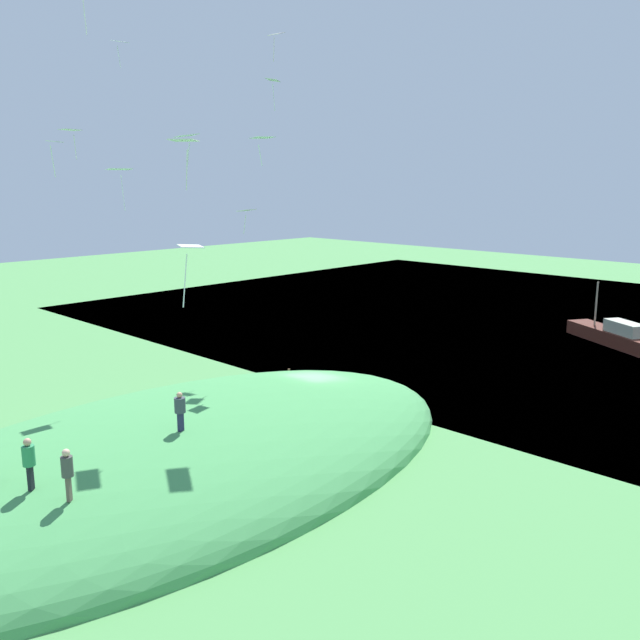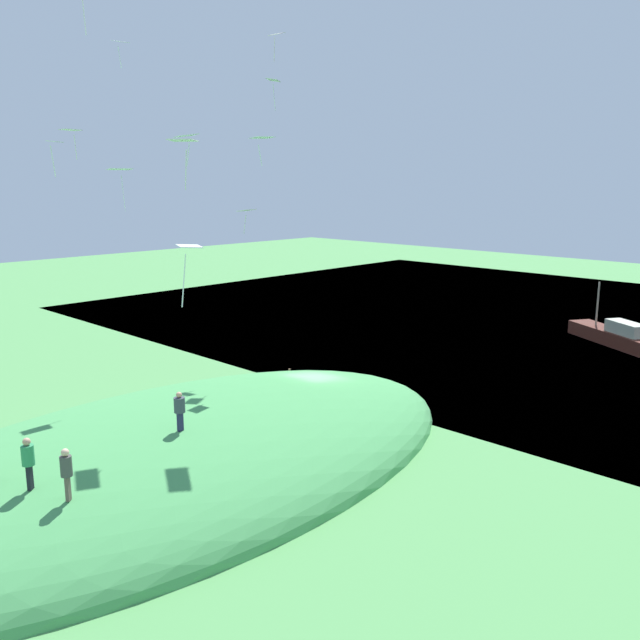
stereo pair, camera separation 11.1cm
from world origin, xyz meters
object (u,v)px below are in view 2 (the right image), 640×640
(boat_on_lake, at_px, (616,336))
(kite_4, at_px, (273,82))
(kite_10, at_px, (186,136))
(kite_9, at_px, (71,131))
(person_walking_path, at_px, (180,407))
(kite_1, at_px, (120,171))
(person_near_shore, at_px, (66,468))
(person_on_hilltop, at_px, (28,457))
(kite_5, at_px, (120,43))
(kite_0, at_px, (262,138))
(kite_7, at_px, (247,211))
(kite_3, at_px, (55,145))
(kite_6, at_px, (183,142))
(kite_11, at_px, (189,250))
(kite_2, at_px, (277,36))
(mooring_post, at_px, (290,376))

(boat_on_lake, xyz_separation_m, kite_4, (25.45, -9.46, 16.40))
(kite_10, bearing_deg, kite_9, -75.08)
(person_walking_path, distance_m, kite_1, 11.87)
(person_near_shore, relative_size, kite_10, 1.30)
(person_on_hilltop, relative_size, kite_9, 1.35)
(person_walking_path, relative_size, kite_5, 1.11)
(kite_0, distance_m, kite_9, 9.21)
(kite_4, height_order, kite_5, kite_5)
(kite_5, height_order, kite_7, kite_5)
(boat_on_lake, xyz_separation_m, kite_3, (37.63, -9.30, 12.72))
(boat_on_lake, height_order, person_walking_path, boat_on_lake)
(person_walking_path, height_order, kite_7, kite_7)
(kite_1, distance_m, kite_6, 10.80)
(person_walking_path, distance_m, kite_4, 18.60)
(kite_4, relative_size, kite_10, 1.22)
(kite_1, height_order, kite_6, kite_6)
(kite_0, bearing_deg, kite_9, -62.98)
(person_near_shore, height_order, kite_6, kite_6)
(kite_7, xyz_separation_m, kite_10, (4.34, 1.55, 3.16))
(kite_6, relative_size, kite_11, 0.83)
(kite_10, bearing_deg, kite_6, 54.06)
(kite_6, bearing_deg, person_on_hilltop, -28.26)
(person_near_shore, xyz_separation_m, kite_10, (-7.65, -3.73, 10.67))
(kite_0, height_order, kite_1, kite_0)
(kite_2, bearing_deg, person_walking_path, 32.74)
(kite_5, bearing_deg, kite_1, 57.00)
(person_on_hilltop, distance_m, kite_5, 24.18)
(kite_11, height_order, mooring_post, kite_11)
(person_on_hilltop, bearing_deg, kite_3, -162.84)
(kite_3, bearing_deg, kite_5, -136.23)
(kite_2, bearing_deg, boat_on_lake, 153.82)
(boat_on_lake, distance_m, kite_1, 37.54)
(mooring_post, bearing_deg, kite_11, 37.90)
(kite_3, xyz_separation_m, kite_7, (-7.92, 2.56, -2.84))
(kite_1, xyz_separation_m, kite_7, (-4.37, 3.75, -1.85))
(person_on_hilltop, xyz_separation_m, kite_11, (-3.59, 4.25, 6.76))
(kite_1, bearing_deg, kite_4, 173.22)
(kite_7, height_order, kite_11, kite_7)
(boat_on_lake, bearing_deg, kite_7, -71.93)
(kite_3, relative_size, kite_9, 1.11)
(person_near_shore, xyz_separation_m, kite_1, (-7.62, -9.03, 9.35))
(person_on_hilltop, xyz_separation_m, kite_2, (-18.98, -8.63, 16.75))
(kite_2, bearing_deg, kite_0, 44.40)
(kite_10, bearing_deg, kite_0, 144.16)
(kite_1, distance_m, kite_11, 13.01)
(kite_2, relative_size, kite_4, 0.97)
(kite_9, xyz_separation_m, kite_10, (-1.71, 6.41, -0.43))
(kite_9, bearing_deg, kite_4, 168.29)
(person_walking_path, bearing_deg, kite_1, -113.43)
(person_walking_path, bearing_deg, kite_7, -158.13)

